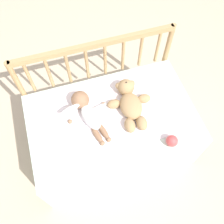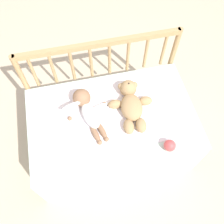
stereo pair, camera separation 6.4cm
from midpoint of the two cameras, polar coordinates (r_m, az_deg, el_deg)
ground_plane at (r=2.01m, az=0.96°, el=-6.97°), size 12.00×12.00×0.00m
crib_mattress at (r=1.82m, az=1.06°, el=-4.42°), size 1.10×0.69×0.42m
crib_rail at (r=1.75m, az=-1.56°, el=10.65°), size 1.10×0.04×0.74m
blanket at (r=1.64m, az=0.55°, el=-0.67°), size 0.76×0.52×0.01m
teddy_bear at (r=1.64m, az=5.47°, el=1.87°), size 0.30×0.38×0.12m
baby at (r=1.61m, az=-4.57°, el=0.69°), size 0.31×0.39×0.12m
toy_ball at (r=1.55m, az=14.23°, el=-7.47°), size 0.07×0.07×0.07m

